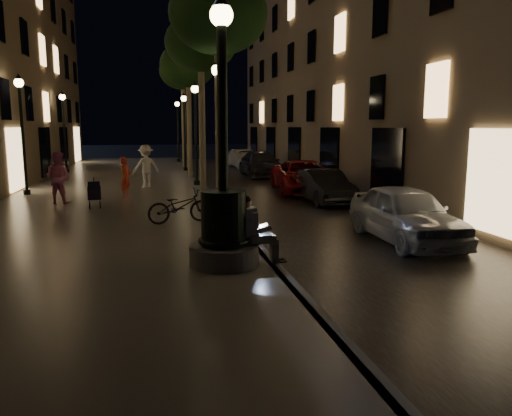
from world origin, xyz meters
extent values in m
plane|color=black|center=(0.00, 15.00, 0.00)|extent=(120.00, 120.00, 0.00)
cube|color=black|center=(3.00, 15.00, 0.01)|extent=(6.00, 45.00, 0.02)
cube|color=slate|center=(-4.00, 15.00, 0.10)|extent=(8.00, 45.00, 0.20)
cube|color=#59595B|center=(0.00, 15.00, 0.10)|extent=(0.25, 45.00, 0.20)
cube|color=#77624A|center=(10.00, 18.00, 7.50)|extent=(8.00, 36.00, 15.00)
cylinder|color=#59595B|center=(-1.00, 2.00, 0.40)|extent=(1.40, 1.40, 0.40)
cylinder|color=black|center=(-1.00, 2.00, 1.15)|extent=(0.90, 0.90, 1.10)
torus|color=black|center=(-1.00, 2.00, 0.70)|extent=(1.04, 1.04, 0.10)
torus|color=black|center=(-1.00, 2.00, 1.55)|extent=(0.89, 0.89, 0.09)
cylinder|color=black|center=(-1.00, 2.00, 3.30)|extent=(0.20, 0.20, 3.20)
sphere|color=#FFD88C|center=(-1.00, 2.00, 5.00)|extent=(0.44, 0.44, 0.44)
cube|color=tan|center=(-0.45, 2.00, 0.69)|extent=(0.38, 0.25, 0.19)
cube|color=white|center=(-0.51, 2.00, 1.05)|extent=(0.47, 0.27, 0.60)
sphere|color=tan|center=(-0.54, 2.00, 1.44)|extent=(0.22, 0.22, 0.22)
sphere|color=black|center=(-0.56, 2.00, 1.49)|extent=(0.22, 0.22, 0.22)
cube|color=tan|center=(-0.20, 1.91, 0.69)|extent=(0.48, 0.14, 0.15)
cube|color=tan|center=(-0.20, 2.09, 0.69)|extent=(0.48, 0.14, 0.15)
cube|color=tan|center=(0.03, 1.91, 0.45)|extent=(0.14, 0.13, 0.49)
cube|color=tan|center=(0.03, 2.09, 0.45)|extent=(0.14, 0.13, 0.49)
cube|color=black|center=(0.14, 1.91, 0.22)|extent=(0.27, 0.11, 0.03)
cube|color=black|center=(0.14, 2.09, 0.22)|extent=(0.27, 0.11, 0.03)
cube|color=black|center=(-0.18, 2.00, 0.78)|extent=(0.25, 0.35, 0.02)
cube|color=black|center=(-0.34, 2.00, 0.90)|extent=(0.09, 0.35, 0.23)
cube|color=#B2D5FF|center=(-0.33, 2.00, 0.90)|extent=(0.07, 0.32, 0.19)
cylinder|color=#6B604C|center=(-0.25, 8.00, 2.70)|extent=(0.28, 0.28, 5.00)
ellipsoid|color=black|center=(-0.25, 8.00, 6.30)|extent=(3.00, 3.00, 2.40)
cylinder|color=#6B604C|center=(-0.20, 14.00, 2.75)|extent=(0.28, 0.28, 5.10)
ellipsoid|color=black|center=(-0.20, 14.00, 6.40)|extent=(3.00, 3.00, 2.40)
cylinder|color=#6B604C|center=(-0.30, 20.00, 2.65)|extent=(0.28, 0.28, 4.90)
ellipsoid|color=black|center=(-0.30, 20.00, 6.20)|extent=(3.00, 3.00, 2.40)
cylinder|color=#6B604C|center=(-0.22, 26.00, 2.80)|extent=(0.28, 0.28, 5.20)
ellipsoid|color=black|center=(-0.22, 26.00, 6.50)|extent=(3.00, 3.00, 2.40)
cylinder|color=black|center=(-0.30, 8.00, 0.30)|extent=(0.28, 0.28, 0.20)
cylinder|color=black|center=(-0.30, 8.00, 2.40)|extent=(0.12, 0.12, 4.40)
sphere|color=#FFD88C|center=(-0.30, 8.00, 4.65)|extent=(0.36, 0.36, 0.36)
cone|color=black|center=(-0.30, 8.00, 4.90)|extent=(0.30, 0.30, 0.22)
cylinder|color=black|center=(-0.30, 16.00, 0.30)|extent=(0.28, 0.28, 0.20)
cylinder|color=black|center=(-0.30, 16.00, 2.40)|extent=(0.12, 0.12, 4.40)
sphere|color=#FFD88C|center=(-0.30, 16.00, 4.65)|extent=(0.36, 0.36, 0.36)
cone|color=black|center=(-0.30, 16.00, 4.90)|extent=(0.30, 0.30, 0.22)
cylinder|color=black|center=(-0.30, 24.00, 0.30)|extent=(0.28, 0.28, 0.20)
cylinder|color=black|center=(-0.30, 24.00, 2.40)|extent=(0.12, 0.12, 4.40)
sphere|color=#FFD88C|center=(-0.30, 24.00, 4.65)|extent=(0.36, 0.36, 0.36)
cone|color=black|center=(-0.30, 24.00, 4.90)|extent=(0.30, 0.30, 0.22)
cylinder|color=black|center=(-0.30, 32.00, 0.30)|extent=(0.28, 0.28, 0.20)
cylinder|color=black|center=(-0.30, 32.00, 2.40)|extent=(0.12, 0.12, 4.40)
sphere|color=#FFD88C|center=(-0.30, 32.00, 4.65)|extent=(0.36, 0.36, 0.36)
cone|color=black|center=(-0.30, 32.00, 4.90)|extent=(0.30, 0.30, 0.22)
cylinder|color=black|center=(-7.40, 14.00, 0.30)|extent=(0.28, 0.28, 0.20)
cylinder|color=black|center=(-7.40, 14.00, 2.40)|extent=(0.12, 0.12, 4.40)
sphere|color=#FFD88C|center=(-7.40, 14.00, 4.65)|extent=(0.36, 0.36, 0.36)
cone|color=black|center=(-7.40, 14.00, 4.90)|extent=(0.30, 0.30, 0.22)
cylinder|color=black|center=(-7.40, 24.00, 0.30)|extent=(0.28, 0.28, 0.20)
cylinder|color=black|center=(-7.40, 24.00, 2.40)|extent=(0.12, 0.12, 4.40)
sphere|color=#FFD88C|center=(-7.40, 24.00, 4.65)|extent=(0.36, 0.36, 0.36)
cone|color=black|center=(-7.40, 24.00, 4.90)|extent=(0.30, 0.30, 0.22)
cube|color=black|center=(-4.32, 9.96, 0.72)|extent=(0.50, 0.75, 0.43)
cube|color=black|center=(-4.29, 9.63, 1.00)|extent=(0.39, 0.20, 0.28)
cylinder|color=black|center=(-4.46, 9.66, 0.29)|extent=(0.06, 0.19, 0.19)
cylinder|color=black|center=(-4.12, 9.70, 0.29)|extent=(0.06, 0.19, 0.19)
cylinder|color=black|center=(-4.52, 10.23, 0.29)|extent=(0.06, 0.19, 0.19)
cylinder|color=black|center=(-4.18, 10.26, 0.29)|extent=(0.06, 0.19, 0.19)
cylinder|color=black|center=(-4.36, 10.34, 1.10)|extent=(0.07, 0.42, 0.26)
imported|color=#B4B8BC|center=(4.00, 3.90, 0.73)|extent=(1.82, 4.32, 1.46)
imported|color=black|center=(4.14, 10.62, 0.65)|extent=(1.43, 3.97, 1.30)
imported|color=maroon|center=(4.31, 13.77, 0.72)|extent=(2.87, 5.38, 1.44)
imported|color=#2B2B2F|center=(4.00, 21.35, 0.73)|extent=(2.05, 5.01, 1.45)
imported|color=#ADAEA8|center=(4.00, 27.28, 0.66)|extent=(1.67, 4.09, 1.32)
imported|color=#D4412A|center=(-3.39, 12.41, 0.99)|extent=(0.60, 0.68, 1.57)
imported|color=pink|center=(-5.66, 11.16, 1.14)|extent=(1.11, 1.00, 1.87)
imported|color=white|center=(-2.63, 15.47, 1.17)|extent=(1.41, 1.06, 1.93)
imported|color=black|center=(-1.62, 6.61, 0.69)|extent=(1.95, 1.03, 0.98)
camera|label=1|loc=(-2.36, -7.67, 2.96)|focal=35.00mm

